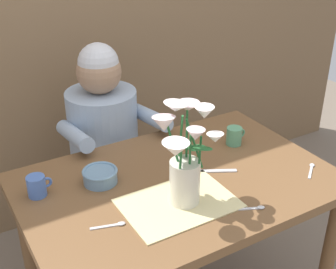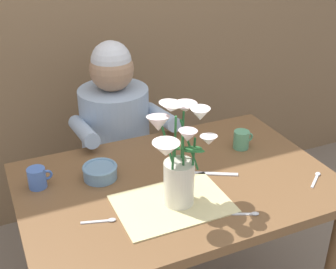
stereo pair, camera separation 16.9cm
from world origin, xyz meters
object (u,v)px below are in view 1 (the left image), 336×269
at_px(dinner_knife, 213,171).
at_px(seated_person, 105,154).
at_px(ceramic_mug, 234,136).
at_px(tea_cup, 37,186).
at_px(flower_vase, 184,157).
at_px(ceramic_bowl, 100,176).

bearing_deg(dinner_knife, seated_person, 135.84).
distance_m(seated_person, dinner_knife, 0.69).
relative_size(dinner_knife, ceramic_mug, 2.04).
xyz_separation_m(seated_person, dinner_knife, (0.20, -0.64, 0.18)).
height_order(seated_person, tea_cup, seated_person).
bearing_deg(flower_vase, tea_cup, 145.18).
relative_size(ceramic_bowl, ceramic_mug, 1.46).
distance_m(seated_person, ceramic_mug, 0.68).
xyz_separation_m(ceramic_bowl, dinner_knife, (0.42, -0.16, -0.03)).
bearing_deg(dinner_knife, ceramic_mug, 61.54).
distance_m(ceramic_bowl, dinner_knife, 0.45).
height_order(flower_vase, tea_cup, flower_vase).
bearing_deg(tea_cup, flower_vase, -34.82).
bearing_deg(ceramic_bowl, ceramic_mug, -1.44).
relative_size(seated_person, tea_cup, 12.20).
xyz_separation_m(flower_vase, tea_cup, (-0.44, 0.30, -0.15)).
bearing_deg(seated_person, dinner_knife, -68.77).
distance_m(seated_person, tea_cup, 0.66).
bearing_deg(tea_cup, seated_person, 44.80).
bearing_deg(ceramic_mug, dinner_knife, -146.63).
height_order(seated_person, flower_vase, seated_person).
xyz_separation_m(tea_cup, ceramic_mug, (0.86, -0.05, 0.00)).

